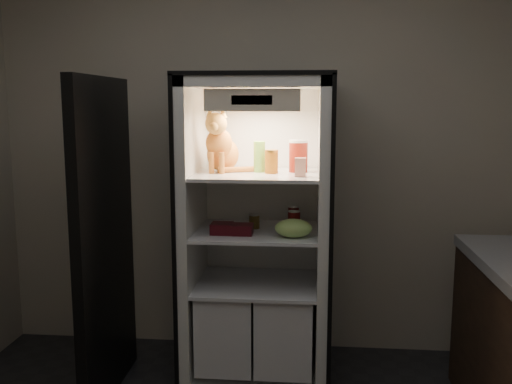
# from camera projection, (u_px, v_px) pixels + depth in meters

# --- Properties ---
(room_shell) EXTENTS (3.60, 3.60, 3.60)m
(room_shell) POSITION_uv_depth(u_px,v_px,m) (223.00, 127.00, 2.06)
(room_shell) COLOR white
(room_shell) RESTS_ON floor
(refrigerator) EXTENTS (0.90, 0.72, 1.88)m
(refrigerator) POSITION_uv_depth(u_px,v_px,m) (258.00, 251.00, 3.55)
(refrigerator) COLOR white
(refrigerator) RESTS_ON floor
(fridge_door) EXTENTS (0.08, 0.87, 1.85)m
(fridge_door) POSITION_uv_depth(u_px,v_px,m) (105.00, 242.00, 3.26)
(fridge_door) COLOR black
(fridge_door) RESTS_ON floor
(tabby_cat) EXTENTS (0.32, 0.38, 0.39)m
(tabby_cat) POSITION_uv_depth(u_px,v_px,m) (221.00, 148.00, 3.46)
(tabby_cat) COLOR #C66919
(tabby_cat) RESTS_ON refrigerator
(parmesan_shaker) EXTENTS (0.07, 0.07, 0.19)m
(parmesan_shaker) POSITION_uv_depth(u_px,v_px,m) (259.00, 157.00, 3.44)
(parmesan_shaker) COLOR green
(parmesan_shaker) RESTS_ON refrigerator
(mayo_tub) EXTENTS (0.09, 0.09, 0.12)m
(mayo_tub) POSITION_uv_depth(u_px,v_px,m) (261.00, 160.00, 3.55)
(mayo_tub) COLOR white
(mayo_tub) RESTS_ON refrigerator
(salsa_jar) EXTENTS (0.08, 0.08, 0.14)m
(salsa_jar) POSITION_uv_depth(u_px,v_px,m) (271.00, 161.00, 3.38)
(salsa_jar) COLOR maroon
(salsa_jar) RESTS_ON refrigerator
(pepper_jar) EXTENTS (0.12, 0.12, 0.19)m
(pepper_jar) POSITION_uv_depth(u_px,v_px,m) (298.00, 156.00, 3.44)
(pepper_jar) COLOR #A52816
(pepper_jar) RESTS_ON refrigerator
(cream_carton) EXTENTS (0.06, 0.06, 0.11)m
(cream_carton) POSITION_uv_depth(u_px,v_px,m) (300.00, 167.00, 3.24)
(cream_carton) COLOR silver
(cream_carton) RESTS_ON refrigerator
(soda_can_a) EXTENTS (0.07, 0.07, 0.13)m
(soda_can_a) POSITION_uv_depth(u_px,v_px,m) (293.00, 217.00, 3.54)
(soda_can_a) COLOR black
(soda_can_a) RESTS_ON refrigerator
(soda_can_b) EXTENTS (0.06, 0.06, 0.11)m
(soda_can_b) POSITION_uv_depth(u_px,v_px,m) (294.00, 221.00, 3.46)
(soda_can_b) COLOR black
(soda_can_b) RESTS_ON refrigerator
(soda_can_c) EXTENTS (0.07, 0.07, 0.14)m
(soda_can_c) POSITION_uv_depth(u_px,v_px,m) (294.00, 222.00, 3.36)
(soda_can_c) COLOR black
(soda_can_c) RESTS_ON refrigerator
(condiment_jar) EXTENTS (0.07, 0.07, 0.09)m
(condiment_jar) POSITION_uv_depth(u_px,v_px,m) (254.00, 221.00, 3.50)
(condiment_jar) COLOR #543F18
(condiment_jar) RESTS_ON refrigerator
(grape_bag) EXTENTS (0.22, 0.16, 0.11)m
(grape_bag) POSITION_uv_depth(u_px,v_px,m) (293.00, 228.00, 3.27)
(grape_bag) COLOR #8DB855
(grape_bag) RESTS_ON refrigerator
(berry_box_left) EXTENTS (0.13, 0.13, 0.06)m
(berry_box_left) POSITION_uv_depth(u_px,v_px,m) (222.00, 228.00, 3.36)
(berry_box_left) COLOR #4D0C12
(berry_box_left) RESTS_ON refrigerator
(berry_box_right) EXTENTS (0.12, 0.12, 0.06)m
(berry_box_right) POSITION_uv_depth(u_px,v_px,m) (242.00, 229.00, 3.35)
(berry_box_right) COLOR #4D0C12
(berry_box_right) RESTS_ON refrigerator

